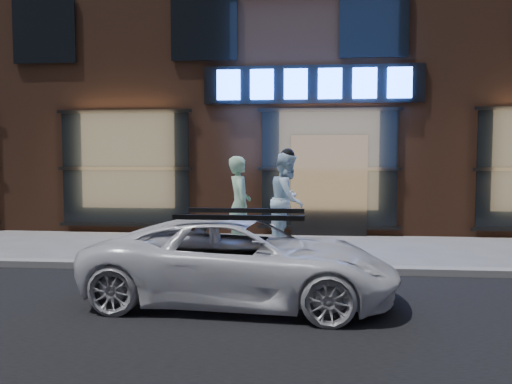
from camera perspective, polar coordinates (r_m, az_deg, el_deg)
ground at (r=8.29m, az=9.68°, el=-9.14°), size 90.00×90.00×0.00m
curb at (r=8.28m, az=9.69°, el=-8.74°), size 60.00×0.25×0.12m
storefront_building at (r=16.38m, az=7.68°, el=15.48°), size 30.20×8.28×10.30m
man_bowtie at (r=9.75m, az=-1.91°, el=-1.47°), size 0.63×0.79×1.90m
man_cap at (r=10.54m, az=3.62°, el=-0.87°), size 0.96×1.11×1.97m
white_suv at (r=6.50m, az=-1.61°, el=-7.77°), size 4.09×2.11×1.10m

